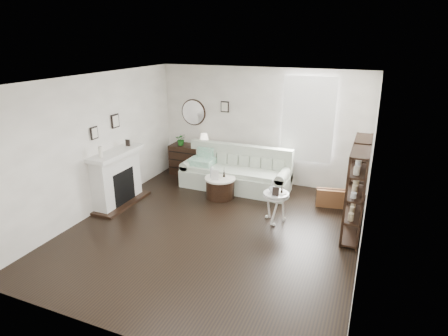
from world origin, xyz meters
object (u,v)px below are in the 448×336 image
at_px(sofa, 236,174).
at_px(dresser, 193,160).
at_px(drum_table, 220,187).
at_px(pedestal_table, 276,195).

bearing_deg(sofa, dresser, 163.48).
relative_size(sofa, dresser, 2.19).
bearing_deg(dresser, drum_table, -41.57).
bearing_deg(dresser, pedestal_table, -33.18).
distance_m(sofa, dresser, 1.38).
bearing_deg(sofa, drum_table, -99.96).
distance_m(drum_table, pedestal_table, 1.58).
bearing_deg(pedestal_table, dresser, 146.82).
bearing_deg(drum_table, dresser, 138.43).
bearing_deg(dresser, sofa, -16.52).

